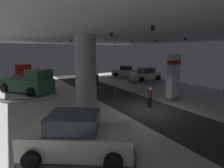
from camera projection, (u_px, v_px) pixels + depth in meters
ground at (149, 110)px, 13.63m from camera, size 24.00×44.00×0.06m
ceiling_with_spotlights at (152, 34)px, 12.62m from camera, size 24.00×44.00×0.39m
column_left at (86, 73)px, 13.19m from camera, size 1.53×1.53×5.50m
brand_sign_pylon at (173, 77)px, 15.72m from camera, size 1.34×0.80×4.07m
display_platform_near_left at (79, 157)px, 7.27m from camera, size 4.62×4.62×0.28m
display_car_near_left at (77, 137)px, 7.11m from camera, size 4.51×3.78×1.71m
display_platform_deep_right at (125, 77)px, 29.57m from camera, size 5.50×5.50×0.27m
display_car_deep_right at (125, 72)px, 29.41m from camera, size 4.36×4.11×1.71m
display_platform_far_right at (145, 81)px, 25.14m from camera, size 4.89×4.89×0.36m
display_car_far_right at (146, 75)px, 24.99m from camera, size 4.26×2.24×1.71m
display_platform_far_left at (28, 94)px, 17.91m from camera, size 5.68×5.68×0.35m
pickup_truck_far_left at (29, 83)px, 17.58m from camera, size 4.72×5.57×2.30m
display_platform_deep_left at (25, 84)px, 22.96m from camera, size 5.68×5.68×0.29m
pickup_truck_deep_left at (24, 76)px, 23.06m from camera, size 3.08×5.49×2.30m
visitor_walking_near at (97, 79)px, 22.82m from camera, size 0.32×0.32×1.59m
visitor_walking_far at (150, 96)px, 14.04m from camera, size 0.32×0.32×1.59m
stanchion_a at (115, 90)px, 18.56m from camera, size 0.28×0.28×1.01m
stanchion_b at (135, 89)px, 19.03m from camera, size 0.28×0.28×1.01m
stanchion_c at (142, 89)px, 19.05m from camera, size 0.28×0.28×1.01m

